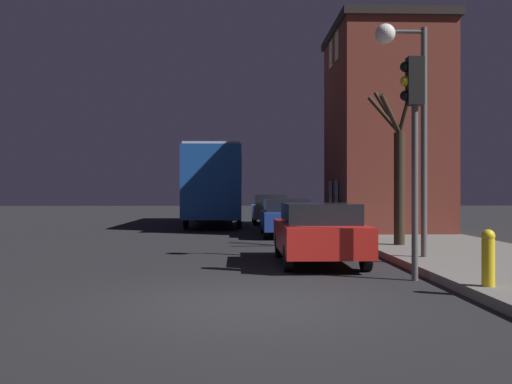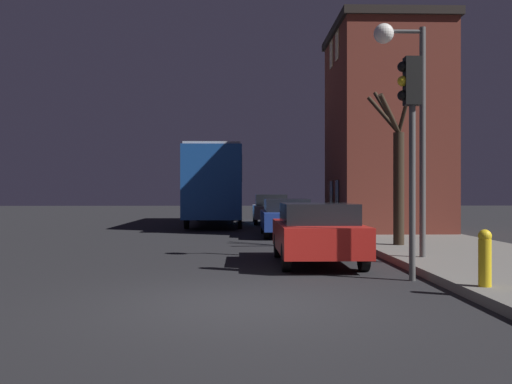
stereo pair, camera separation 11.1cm
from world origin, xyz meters
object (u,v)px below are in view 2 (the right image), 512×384
at_px(bus, 217,180).
at_px(bare_tree, 397,173).
at_px(car_near_lane, 317,232).
at_px(car_mid_lane, 286,217).
at_px(streetlamp, 404,88).
at_px(traffic_light, 411,120).
at_px(fire_hydrant, 485,257).
at_px(car_far_lane, 271,209).

bearing_deg(bus, bare_tree, -66.62).
distance_m(car_near_lane, car_mid_lane, 8.17).
height_order(bare_tree, car_mid_lane, bare_tree).
distance_m(streetlamp, bare_tree, 3.62).
relative_size(streetlamp, traffic_light, 1.28).
bearing_deg(bare_tree, car_near_lane, -132.35).
relative_size(bus, car_near_lane, 2.64).
distance_m(bus, fire_hydrant, 20.93).
bearing_deg(bus, car_mid_lane, -69.59).
relative_size(traffic_light, car_near_lane, 1.03).
xyz_separation_m(traffic_light, car_mid_lane, (-1.49, 10.71, -2.27)).
bearing_deg(car_near_lane, streetlamp, -2.80).
relative_size(traffic_light, car_mid_lane, 1.02).
relative_size(bare_tree, bus, 0.42).
bearing_deg(traffic_light, bus, 103.38).
distance_m(streetlamp, car_mid_lane, 9.15).
distance_m(streetlamp, traffic_light, 2.73).
height_order(streetlamp, traffic_light, streetlamp).
xyz_separation_m(streetlamp, car_near_lane, (-2.00, 0.10, -3.33)).
height_order(bare_tree, bus, bare_tree).
distance_m(car_near_lane, fire_hydrant, 4.70).
xyz_separation_m(traffic_light, bare_tree, (1.25, 5.47, -0.81)).
distance_m(bus, car_far_lane, 3.18).
height_order(bus, car_far_lane, bus).
bearing_deg(streetlamp, bare_tree, 77.44).
relative_size(car_near_lane, fire_hydrant, 4.49).
bearing_deg(fire_hydrant, bare_tree, 85.49).
bearing_deg(car_far_lane, bus, -170.55).
height_order(bus, car_mid_lane, bus).
height_order(streetlamp, bus, streetlamp).
relative_size(streetlamp, bus, 0.50).
distance_m(traffic_light, car_mid_lane, 11.05).
bearing_deg(traffic_light, fire_hydrant, -67.47).
height_order(traffic_light, fire_hydrant, traffic_light).
distance_m(traffic_light, bare_tree, 5.67).
height_order(car_mid_lane, fire_hydrant, car_mid_lane).
bearing_deg(fire_hydrant, bus, 104.16).
xyz_separation_m(bare_tree, bus, (-5.67, 13.11, 0.06)).
xyz_separation_m(traffic_light, car_far_lane, (-1.63, 19.04, -2.22)).
distance_m(bare_tree, car_mid_lane, 6.09).
xyz_separation_m(bare_tree, car_near_lane, (-2.67, -2.93, -1.46)).
bearing_deg(bus, car_far_lane, 9.45).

